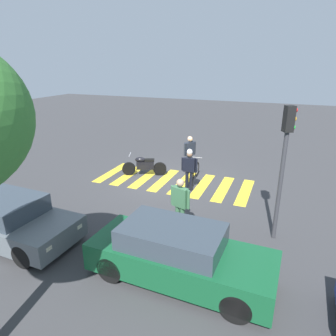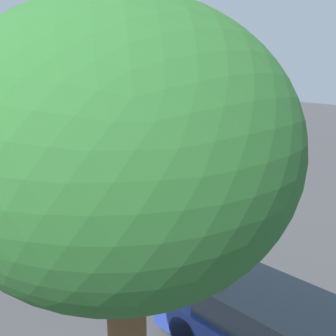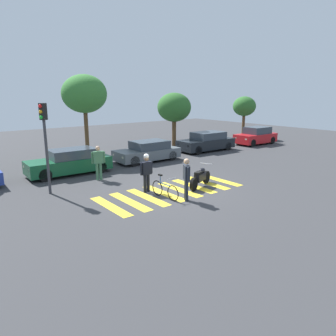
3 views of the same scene
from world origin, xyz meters
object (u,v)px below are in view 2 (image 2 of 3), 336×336
at_px(officer_on_foot, 187,167).
at_px(car_green_compact, 88,231).
at_px(officer_by_motorcycle, 209,155).
at_px(pedestrian_bystander, 132,192).
at_px(police_motorcycle, 158,165).
at_px(traffic_light_pole, 225,148).
at_px(leaning_bicycle, 205,177).

relative_size(officer_on_foot, car_green_compact, 0.39).
relative_size(officer_on_foot, officer_by_motorcycle, 0.99).
relative_size(pedestrian_bystander, car_green_compact, 0.39).
bearing_deg(police_motorcycle, traffic_light_pole, 150.56).
bearing_deg(officer_by_motorcycle, officer_on_foot, 107.46).
height_order(officer_by_motorcycle, traffic_light_pole, traffic_light_pole).
relative_size(leaning_bicycle, car_green_compact, 0.37).
height_order(officer_on_foot, traffic_light_pole, traffic_light_pole).
relative_size(police_motorcycle, leaning_bicycle, 1.18).
xyz_separation_m(police_motorcycle, officer_by_motorcycle, (-1.86, -1.08, 0.59)).
distance_m(police_motorcycle, pedestrian_bystander, 5.28).
distance_m(officer_on_foot, officer_by_motorcycle, 2.09).
xyz_separation_m(officer_on_foot, officer_by_motorcycle, (0.63, -1.99, 0.02)).
relative_size(police_motorcycle, officer_by_motorcycle, 1.11).
bearing_deg(pedestrian_bystander, police_motorcycle, -51.95).
height_order(leaning_bicycle, traffic_light_pole, traffic_light_pole).
xyz_separation_m(officer_on_foot, traffic_light_pole, (-3.53, 2.48, 1.67)).
bearing_deg(traffic_light_pole, police_motorcycle, -29.44).
bearing_deg(police_motorcycle, car_green_compact, 122.39).
bearing_deg(leaning_bicycle, police_motorcycle, 6.58).
bearing_deg(police_motorcycle, leaning_bicycle, -173.42).
relative_size(leaning_bicycle, officer_on_foot, 0.95).
height_order(police_motorcycle, officer_by_motorcycle, officer_by_motorcycle).
xyz_separation_m(car_green_compact, traffic_light_pole, (-2.08, -2.81, 2.01)).
bearing_deg(officer_by_motorcycle, leaning_bicycle, 122.22).
xyz_separation_m(leaning_bicycle, car_green_compact, (-1.57, 6.48, 0.30)).
relative_size(officer_by_motorcycle, traffic_light_pole, 0.45).
distance_m(pedestrian_bystander, traffic_light_pole, 3.32).
xyz_separation_m(police_motorcycle, car_green_compact, (-3.94, 6.21, 0.22)).
relative_size(officer_by_motorcycle, car_green_compact, 0.40).
bearing_deg(officer_by_motorcycle, car_green_compact, 105.92).
distance_m(officer_by_motorcycle, traffic_light_pole, 6.33).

